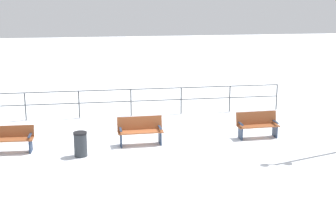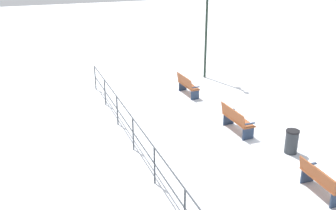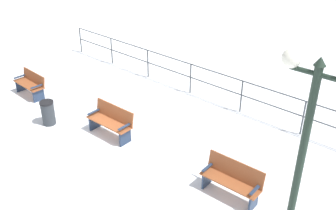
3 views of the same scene
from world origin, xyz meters
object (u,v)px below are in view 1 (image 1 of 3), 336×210
bench_nearest (11,139)px  bench_third (257,124)px  bench_second (140,130)px  trash_bin (81,144)px

bench_nearest → bench_third: size_ratio=0.94×
bench_second → trash_bin: bearing=-67.2°
bench_third → trash_bin: bench_third is taller
bench_second → bench_third: size_ratio=1.02×
bench_nearest → bench_third: bearing=93.8°
bench_third → trash_bin: size_ratio=1.91×
bench_second → trash_bin: 2.20m
bench_nearest → bench_third: (-0.24, 8.52, 0.03)m
bench_nearest → bench_second: 4.26m
bench_second → bench_third: (-0.10, 4.26, -0.01)m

